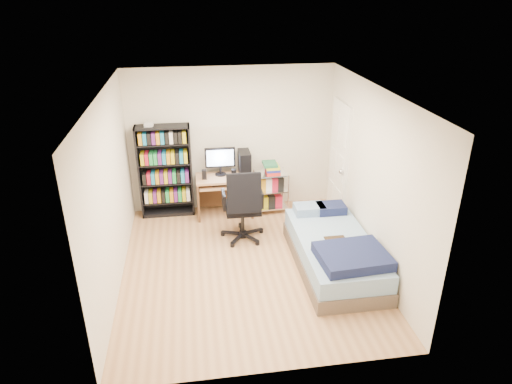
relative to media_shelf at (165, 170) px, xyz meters
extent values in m
cube|color=tan|center=(1.15, -1.84, -0.84)|extent=(3.50, 4.00, 0.04)
cube|color=white|center=(1.15, -1.84, 1.70)|extent=(3.50, 4.00, 0.04)
cube|color=beige|center=(1.15, 0.18, 0.43)|extent=(3.50, 0.04, 2.50)
cube|color=beige|center=(1.15, -3.86, 0.43)|extent=(3.50, 0.04, 2.50)
cube|color=beige|center=(-0.62, -1.84, 0.43)|extent=(0.04, 4.00, 2.50)
cube|color=beige|center=(2.92, -1.84, 0.43)|extent=(0.04, 4.00, 2.50)
cube|color=black|center=(0.00, 0.00, -0.02)|extent=(0.90, 0.30, 1.59)
cube|color=black|center=(0.00, 0.00, -0.57)|extent=(0.84, 0.28, 0.02)
cube|color=#B81833|center=(0.00, -0.01, -0.46)|extent=(0.78, 0.24, 0.19)
cube|color=black|center=(0.00, 0.00, -0.22)|extent=(0.84, 0.28, 0.02)
cube|color=#1B88BD|center=(0.00, -0.01, -0.11)|extent=(0.78, 0.24, 0.19)
cube|color=black|center=(0.00, 0.00, 0.13)|extent=(0.84, 0.28, 0.02)
cube|color=gold|center=(0.00, -0.01, 0.24)|extent=(0.78, 0.24, 0.19)
cube|color=black|center=(0.00, 0.00, 0.48)|extent=(0.84, 0.28, 0.02)
cube|color=green|center=(0.00, -0.01, 0.59)|extent=(0.78, 0.24, 0.19)
cube|color=silver|center=(-0.20, 0.00, 0.81)|extent=(0.14, 0.12, 0.07)
cube|color=tan|center=(0.98, -0.17, -0.13)|extent=(0.95, 0.52, 0.04)
cube|color=#35261D|center=(0.52, -0.17, -0.48)|extent=(0.04, 0.52, 0.67)
cube|color=#35261D|center=(1.43, -0.17, -0.48)|extent=(0.04, 0.52, 0.67)
cube|color=#35261D|center=(0.98, 0.07, -0.46)|extent=(0.91, 0.03, 0.62)
cube|color=tan|center=(0.98, -0.25, -0.22)|extent=(0.85, 0.43, 0.02)
cube|color=black|center=(0.98, -0.27, -0.20)|extent=(0.42, 0.14, 0.02)
cube|color=black|center=(0.93, -0.07, 0.20)|extent=(0.51, 0.05, 0.34)
cube|color=#CCE2FF|center=(0.93, -0.10, 0.20)|extent=(0.46, 0.01, 0.28)
cube|color=black|center=(1.34, -0.13, 0.10)|extent=(0.19, 0.40, 0.42)
cube|color=black|center=(0.64, -0.22, -0.03)|extent=(0.08, 0.08, 0.16)
cube|color=black|center=(1.14, -0.27, -0.03)|extent=(0.08, 0.08, 0.16)
cylinder|color=black|center=(1.19, -1.02, -0.52)|extent=(0.06, 0.06, 0.42)
cube|color=black|center=(1.19, -1.02, -0.29)|extent=(0.53, 0.53, 0.09)
cube|color=black|center=(1.19, -1.26, 0.06)|extent=(0.51, 0.16, 0.61)
cube|color=black|center=(0.90, -1.02, -0.13)|extent=(0.04, 0.33, 0.24)
cube|color=black|center=(1.48, -1.02, -0.13)|extent=(0.04, 0.33, 0.24)
cylinder|color=silver|center=(1.54, -0.37, -0.45)|extent=(0.03, 0.03, 0.74)
cylinder|color=silver|center=(2.07, -0.34, -0.45)|extent=(0.03, 0.03, 0.74)
cylinder|color=silver|center=(1.51, 0.01, -0.45)|extent=(0.03, 0.03, 0.74)
cylinder|color=silver|center=(2.05, 0.04, -0.45)|extent=(0.03, 0.03, 0.74)
cube|color=silver|center=(1.79, -0.17, -0.71)|extent=(0.56, 0.41, 0.02)
cube|color=silver|center=(1.79, -0.17, -0.40)|extent=(0.56, 0.41, 0.02)
cube|color=silver|center=(1.79, -0.17, -0.09)|extent=(0.56, 0.41, 0.02)
cube|color=red|center=(1.79, -0.17, 0.00)|extent=(0.25, 0.31, 0.17)
cube|color=brown|center=(2.36, -2.03, -0.72)|extent=(1.03, 2.06, 0.21)
cube|color=#7D9EBA|center=(2.36, -2.03, -0.49)|extent=(0.99, 2.02, 0.25)
cube|color=#151B42|center=(2.42, -2.60, -0.30)|extent=(0.92, 0.78, 0.14)
cube|color=#97BAD6|center=(2.21, -1.21, -0.30)|extent=(0.46, 0.31, 0.13)
cube|color=#151B42|center=(2.55, -1.23, -0.30)|extent=(0.43, 0.31, 0.13)
cube|color=#412A14|center=(2.36, -2.08, -0.36)|extent=(0.29, 0.23, 0.02)
cube|color=white|center=(2.87, -0.49, 0.18)|extent=(0.05, 0.80, 2.00)
sphere|color=#B8B8BD|center=(2.82, -0.81, 0.13)|extent=(0.08, 0.08, 0.08)
camera|label=1|loc=(0.46, -7.32, 2.88)|focal=32.00mm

